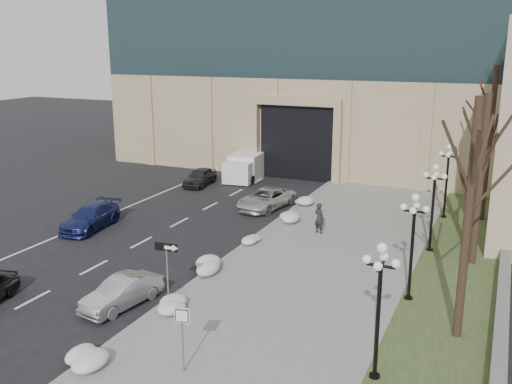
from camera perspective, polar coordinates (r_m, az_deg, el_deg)
sidewalk at (r=28.06m, az=5.71°, el=-7.74°), size 9.00×40.00×0.12m
curb at (r=29.65m, az=-2.61°, el=-6.40°), size 0.30×40.00×0.14m
grass_strip at (r=26.94m, az=19.12°, el=-9.52°), size 4.00×40.00×0.10m
stone_wall at (r=28.64m, az=23.56°, el=-7.85°), size 0.50×30.00×0.70m
car_b at (r=24.81m, az=-13.27°, el=-9.76°), size 1.93×3.95×1.25m
car_c at (r=35.31m, az=-16.24°, el=-2.48°), size 2.45×4.84×1.35m
car_d at (r=38.04m, az=1.01°, el=-0.67°), size 2.98×5.11×1.34m
car_e at (r=44.48m, az=-5.64°, el=1.52°), size 1.97×4.07×1.34m
pedestrian at (r=32.86m, az=6.34°, el=-2.61°), size 0.77×0.65×1.79m
box_truck at (r=46.89m, az=-0.76°, el=2.67°), size 2.90×6.67×2.06m
one_way_sign at (r=23.61m, az=-8.56°, el=-6.27°), size 1.07×0.31×2.84m
keep_sign at (r=19.22m, az=-7.39°, el=-13.17°), size 0.51×0.19×2.41m
snow_clump_b at (r=21.05m, az=-16.40°, el=-15.64°), size 1.10×1.60×0.36m
snow_clump_c at (r=23.98m, az=-8.58°, el=-11.26°), size 1.10×1.60×0.36m
snow_clump_d at (r=27.64m, az=-4.43°, el=-7.53°), size 1.10×1.60×0.36m
snow_clump_e at (r=31.23m, az=0.15°, el=-4.83°), size 1.10×1.60×0.36m
snow_clump_f at (r=35.01m, az=3.09°, el=-2.68°), size 1.10×1.60×0.36m
snow_clump_g at (r=38.67m, az=4.64°, el=-1.03°), size 1.10×1.60×0.36m
lamppost_a at (r=18.64m, az=12.23°, el=-9.88°), size 1.18×1.18×4.76m
lamppost_b at (r=24.63m, az=15.43°, el=-3.96°), size 1.18×1.18×4.76m
lamppost_c at (r=30.83m, az=17.34°, el=-0.38°), size 1.18×1.18×4.76m
lamppost_d at (r=37.13m, az=18.60°, el=2.00°), size 1.18×1.18×4.76m
tree_near at (r=21.29m, az=20.71°, el=0.44°), size 3.20×3.20×9.00m
tree_mid at (r=29.19m, az=21.73°, el=3.32°), size 3.20×3.20×8.50m
tree_far at (r=37.00m, az=22.47°, el=6.46°), size 3.20×3.20×9.50m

